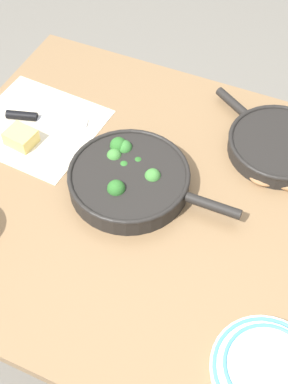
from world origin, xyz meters
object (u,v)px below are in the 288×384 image
object	(u,v)px
grater_knife	(35,117)
cheese_block	(21,138)
skillet_eggs	(278,145)
dinner_plate_stack	(268,368)
skillet_broccoli	(130,178)

from	to	relation	value
grater_knife	cheese_block	size ratio (longest dim) A/B	2.71
skillet_eggs	dinner_plate_stack	xyz separation A→B (m)	(-0.14, 0.57, -0.01)
skillet_broccoli	dinner_plate_stack	xyz separation A→B (m)	(-0.44, 0.31, -0.02)
skillet_eggs	cheese_block	xyz separation A→B (m)	(0.62, 0.25, -0.00)
skillet_eggs	dinner_plate_stack	world-z (taller)	skillet_eggs
skillet_broccoli	grater_knife	xyz separation A→B (m)	(0.34, -0.11, -0.02)
skillet_broccoli	dinner_plate_stack	world-z (taller)	skillet_broccoli
cheese_block	dinner_plate_stack	xyz separation A→B (m)	(-0.76, 0.32, -0.01)
cheese_block	skillet_eggs	bearing A→B (deg)	-158.25
skillet_eggs	cheese_block	bearing A→B (deg)	53.87
grater_knife	cheese_block	bearing A→B (deg)	-97.86
skillet_broccoli	dinner_plate_stack	bearing A→B (deg)	-35.63
skillet_broccoli	cheese_block	world-z (taller)	skillet_broccoli
skillet_eggs	grater_knife	distance (m)	0.65
dinner_plate_stack	cheese_block	bearing A→B (deg)	-23.20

